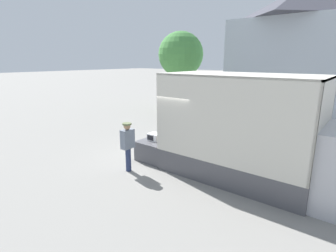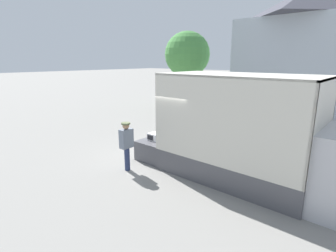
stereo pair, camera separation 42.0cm
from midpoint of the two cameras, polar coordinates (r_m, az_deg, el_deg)
ground_plane at (r=9.92m, az=0.83°, el=-7.18°), size 160.00×160.00×0.00m
box_truck at (r=7.97m, az=24.91°, el=-7.02°), size 6.95×2.31×3.22m
tailgate_deck at (r=10.15m, az=-1.82°, el=-4.53°), size 1.18×2.19×0.72m
microwave at (r=9.71m, az=-4.13°, el=-2.37°), size 0.45×0.41×0.26m
portable_generator at (r=10.31m, az=-0.34°, el=-0.98°), size 0.58×0.46×0.51m
worker_person at (r=8.70m, az=-10.15°, el=-3.49°), size 0.30×0.44×1.65m
house_backdrop at (r=21.10m, az=25.58°, el=14.61°), size 7.74×7.79×8.36m
street_tree at (r=19.60m, az=2.16°, el=15.24°), size 3.24×3.24×5.62m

